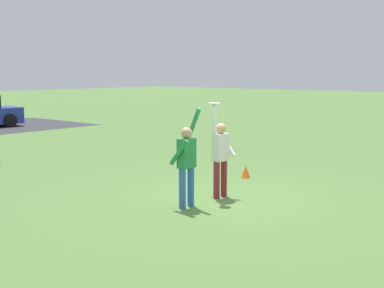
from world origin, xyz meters
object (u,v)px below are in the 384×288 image
at_px(person_catcher, 220,153).
at_px(field_cone_orange, 246,172).
at_px(person_defender, 187,160).
at_px(frisbee_disc, 214,103).

xyz_separation_m(person_catcher, field_cone_orange, (2.15, 0.79, -0.82)).
height_order(person_defender, field_cone_orange, person_defender).
height_order(person_catcher, person_defender, person_catcher).
bearing_deg(field_cone_orange, frisbee_disc, -161.72).
bearing_deg(person_defender, frisbee_disc, -0.00).
distance_m(person_catcher, frisbee_disc, 1.13).
bearing_deg(person_catcher, frisbee_disc, -0.00).
xyz_separation_m(person_defender, frisbee_disc, (0.88, -0.02, 1.11)).
bearing_deg(person_catcher, field_cone_orange, -158.63).
xyz_separation_m(person_defender, field_cone_orange, (3.26, 0.76, -0.82)).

